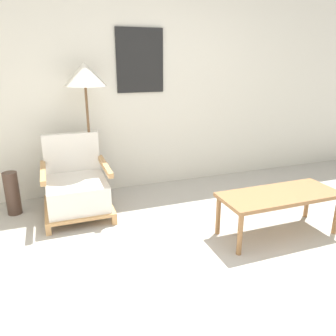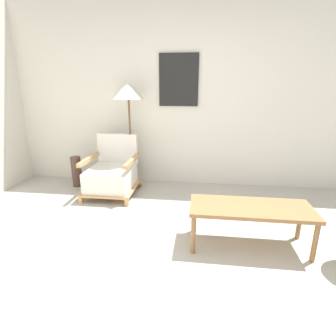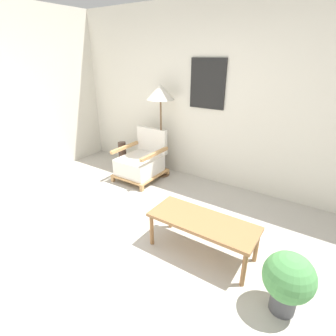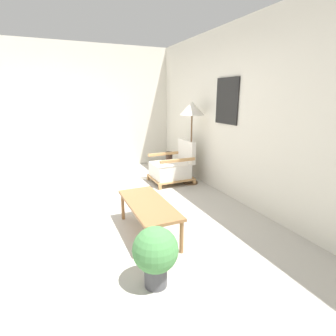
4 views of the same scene
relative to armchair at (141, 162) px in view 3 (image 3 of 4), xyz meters
name	(u,v)px [view 3 (image 3 of 4)]	position (x,y,z in m)	size (l,w,h in m)	color
ground_plane	(113,266)	(1.06, -1.77, -0.29)	(14.00, 14.00, 0.00)	#B7B2A8
wall_back	(220,98)	(1.06, 0.60, 1.06)	(8.00, 0.09, 2.70)	silver
armchair	(141,162)	(0.00, 0.00, 0.00)	(0.67, 0.75, 0.80)	tan
floor_lamp	(161,97)	(0.20, 0.29, 1.05)	(0.45, 0.45, 1.53)	brown
coffee_table	(203,224)	(1.70, -1.09, 0.07)	(1.11, 0.45, 0.41)	olive
vase	(122,154)	(-0.64, 0.22, -0.06)	(0.15, 0.15, 0.46)	#473328
potted_plant	(288,280)	(2.58, -1.34, 0.04)	(0.40, 0.40, 0.56)	#4C4C51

